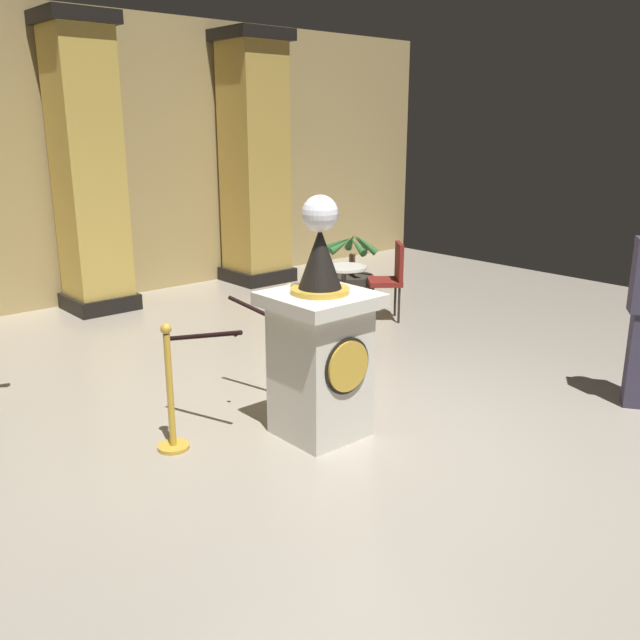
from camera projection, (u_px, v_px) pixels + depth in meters
ground_plane at (364, 430)px, 5.46m from camera, size 12.88×12.88×0.00m
back_wall at (70, 160)px, 8.89m from camera, size 12.88×0.16×3.78m
pedestal_clock at (320, 346)px, 5.20m from camera, size 0.74×0.74×1.86m
stanchion_near at (290, 351)px, 6.26m from camera, size 0.24×0.24×0.98m
stanchion_far at (171, 407)px, 5.05m from camera, size 0.24×0.24×0.98m
velvet_rope at (235, 324)px, 5.53m from camera, size 0.97×0.95×0.22m
column_right at (254, 162)px, 10.13m from camera, size 0.92×0.92×3.63m
column_centre_rear at (88, 169)px, 8.51m from camera, size 0.84×0.84×3.63m
potted_palm_right at (352, 287)px, 8.80m from camera, size 0.70×0.64×1.05m
cafe_table at (344, 288)px, 8.14m from camera, size 0.54×0.54×0.73m
cafe_chair_red at (391, 274)px, 8.36m from camera, size 0.56×0.56×0.96m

